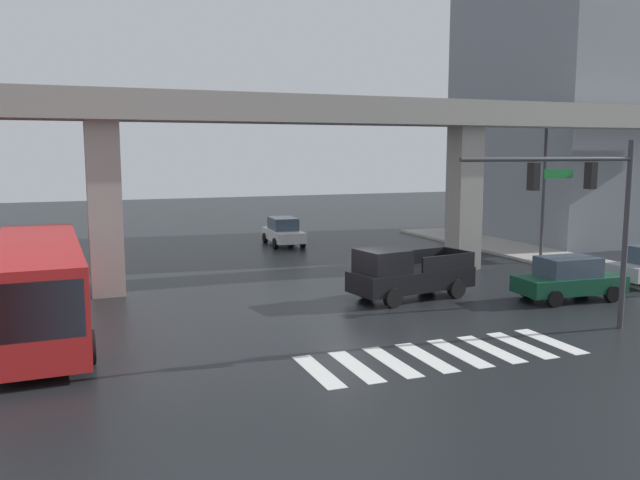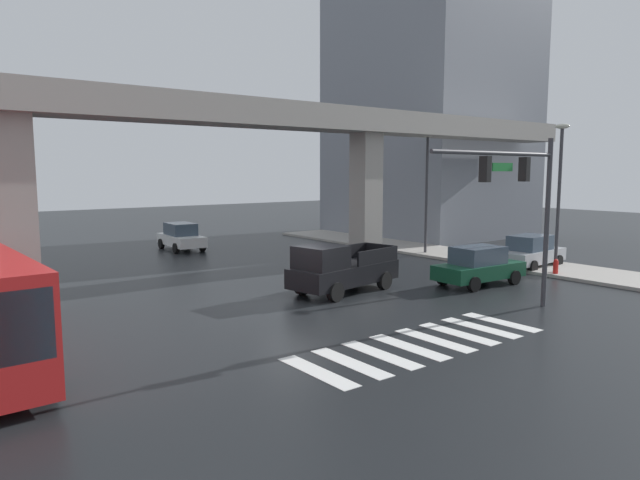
% 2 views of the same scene
% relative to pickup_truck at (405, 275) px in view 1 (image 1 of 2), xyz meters
% --- Properties ---
extents(ground_plane, '(120.00, 120.00, 0.00)m').
position_rel_pickup_truck_xyz_m(ground_plane, '(-2.48, -0.51, -0.99)').
color(ground_plane, black).
extents(crosswalk_stripes, '(8.25, 2.80, 0.01)m').
position_rel_pickup_truck_xyz_m(crosswalk_stripes, '(-2.48, -6.81, -0.98)').
color(crosswalk_stripes, silver).
rests_on(crosswalk_stripes, ground).
extents(elevated_overpass, '(50.31, 2.34, 8.25)m').
position_rel_pickup_truck_xyz_m(elevated_overpass, '(-2.48, 5.10, 6.07)').
color(elevated_overpass, '#9E9991').
rests_on(elevated_overpass, ground).
extents(sidewalk_east, '(4.00, 36.00, 0.15)m').
position_rel_pickup_truck_xyz_m(sidewalk_east, '(12.13, 1.49, -0.91)').
color(sidewalk_east, '#9E9991').
rests_on(sidewalk_east, ground).
extents(pickup_truck, '(5.34, 2.72, 2.08)m').
position_rel_pickup_truck_xyz_m(pickup_truck, '(0.00, 0.00, 0.00)').
color(pickup_truck, black).
rests_on(pickup_truck, ground).
extents(city_bus, '(3.03, 10.87, 2.99)m').
position_rel_pickup_truck_xyz_m(city_bus, '(-13.36, -0.24, 0.73)').
color(city_bus, red).
rests_on(city_bus, ground).
extents(sedan_white, '(2.13, 4.38, 1.72)m').
position_rel_pickup_truck_xyz_m(sedan_white, '(0.14, 16.14, -0.14)').
color(sedan_white, silver).
rests_on(sedan_white, ground).
extents(sedan_dark_green, '(4.39, 2.15, 1.72)m').
position_rel_pickup_truck_xyz_m(sedan_dark_green, '(5.95, -2.45, -0.14)').
color(sedan_dark_green, '#14472D').
rests_on(sedan_dark_green, ground).
extents(traffic_signal_mast, '(6.49, 0.32, 6.20)m').
position_rel_pickup_truck_xyz_m(traffic_signal_mast, '(2.90, -6.39, 3.40)').
color(traffic_signal_mast, '#38383D').
rests_on(traffic_signal_mast, ground).
extents(street_lamp_mid_block, '(0.44, 0.70, 7.24)m').
position_rel_pickup_truck_xyz_m(street_lamp_mid_block, '(10.93, 5.16, 3.57)').
color(street_lamp_mid_block, '#38383D').
rests_on(street_lamp_mid_block, ground).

